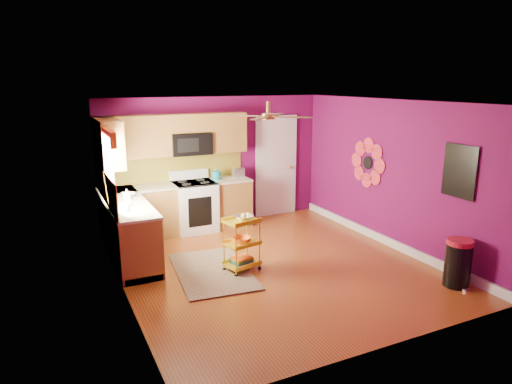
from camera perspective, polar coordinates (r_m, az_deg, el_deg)
ground at (r=7.19m, az=2.16°, el=-9.14°), size 5.00×5.00×0.00m
room_envelope at (r=6.73m, az=2.49°, el=3.80°), size 4.54×5.04×2.52m
lower_cabinets at (r=8.21m, az=-12.20°, el=-3.27°), size 2.81×2.31×0.94m
electric_range at (r=8.73m, az=-7.70°, el=-1.72°), size 0.76×0.66×1.13m
upper_cabinetry at (r=8.29m, az=-12.56°, el=6.54°), size 2.80×2.30×1.26m
left_window at (r=7.03m, az=-18.17°, el=4.42°), size 0.08×1.35×1.08m
panel_door at (r=9.60m, az=2.50°, el=3.13°), size 0.95×0.11×2.15m
right_wall_art at (r=7.78m, az=18.16°, el=3.08°), size 0.04×2.74×1.04m
ceiling_fan at (r=6.81m, az=1.55°, el=9.51°), size 1.01×1.01×0.26m
shag_rug at (r=6.99m, az=-5.47°, el=-9.78°), size 1.23×1.82×0.02m
rolling_cart at (r=6.84m, az=-1.74°, el=-6.22°), size 0.56×0.46×0.89m
trash_can at (r=6.97m, az=23.93°, el=-8.11°), size 0.39×0.41×0.68m
teal_kettle at (r=8.80m, az=-5.00°, el=2.11°), size 0.18×0.18×0.21m
toaster at (r=9.00m, az=-2.23°, el=2.44°), size 0.22×0.15×0.18m
soap_bottle_a at (r=7.16m, az=-15.78°, el=-1.06°), size 0.08×0.08×0.18m
soap_bottle_b at (r=7.54m, az=-15.84°, el=-0.32°), size 0.14×0.14×0.17m
counter_dish at (r=7.79m, az=-15.69°, el=-0.32°), size 0.23×0.23×0.06m
counter_cup at (r=6.93m, az=-15.98°, el=-1.89°), size 0.13×0.13×0.10m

